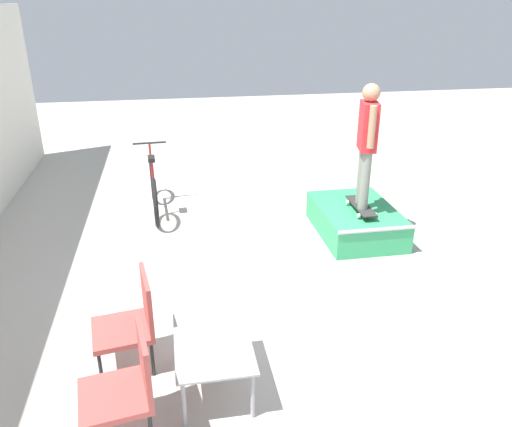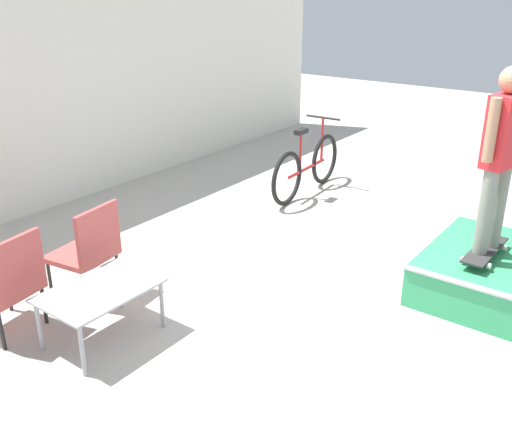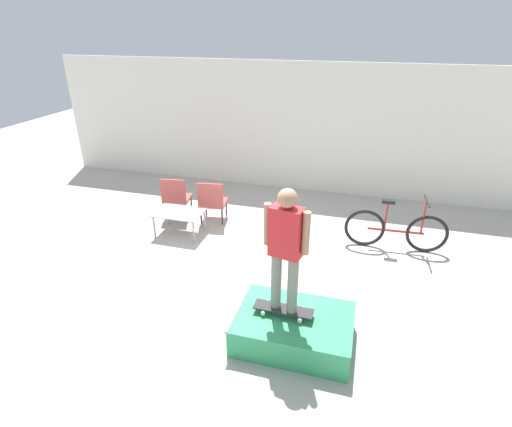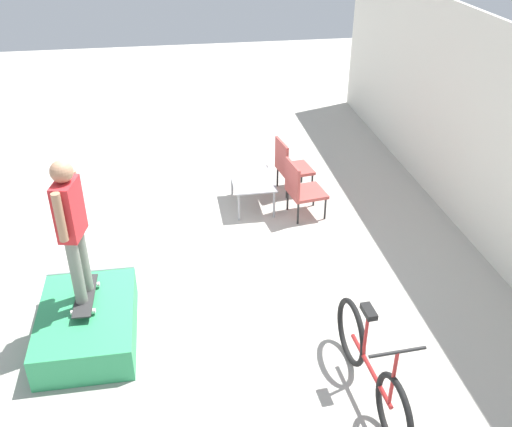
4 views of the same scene
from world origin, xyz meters
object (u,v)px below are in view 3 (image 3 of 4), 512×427
object	(u,v)px
skateboard_on_ramp	(283,309)
coffee_table	(179,214)
bicycle	(396,230)
patio_chair_left	(176,196)
skate_ramp_box	(294,328)
person_skater	(286,243)
patio_chair_right	(212,200)

from	to	relation	value
skateboard_on_ramp	coffee_table	distance (m)	3.42
bicycle	patio_chair_left	bearing A→B (deg)	175.03
skateboard_on_ramp	patio_chair_left	distance (m)	4.17
skate_ramp_box	coffee_table	xyz separation A→B (m)	(-2.69, 2.28, 0.21)
person_skater	bicycle	size ratio (longest dim) A/B	0.91
skate_ramp_box	person_skater	size ratio (longest dim) A/B	0.92
coffee_table	bicycle	xyz separation A→B (m)	(4.00, 0.54, -0.03)
skateboard_on_ramp	patio_chair_left	xyz separation A→B (m)	(-2.94, 2.95, -0.00)
patio_chair_left	patio_chair_right	size ratio (longest dim) A/B	1.00
skate_ramp_box	coffee_table	world-z (taller)	coffee_table
skateboard_on_ramp	person_skater	distance (m)	0.97
person_skater	patio_chair_right	world-z (taller)	person_skater
person_skater	patio_chair_right	xyz separation A→B (m)	(-2.13, 2.95, -0.97)
coffee_table	bicycle	size ratio (longest dim) A/B	0.51
skateboard_on_ramp	patio_chair_left	world-z (taller)	patio_chair_left
coffee_table	patio_chair_right	xyz separation A→B (m)	(0.42, 0.68, 0.06)
skate_ramp_box	patio_chair_right	xyz separation A→B (m)	(-2.27, 2.95, 0.28)
skateboard_on_ramp	patio_chair_right	size ratio (longest dim) A/B	0.85
skate_ramp_box	bicycle	distance (m)	3.11
person_skater	coffee_table	size ratio (longest dim) A/B	1.78
skateboard_on_ramp	bicycle	size ratio (longest dim) A/B	0.42
skate_ramp_box	person_skater	xyz separation A→B (m)	(-0.14, -0.00, 1.25)
skate_ramp_box	skateboard_on_ramp	distance (m)	0.32
skate_ramp_box	patio_chair_right	size ratio (longest dim) A/B	1.68
skate_ramp_box	skateboard_on_ramp	xyz separation A→B (m)	(-0.14, -0.00, 0.28)
skate_ramp_box	skateboard_on_ramp	world-z (taller)	skateboard_on_ramp
patio_chair_left	person_skater	bearing A→B (deg)	125.99
skateboard_on_ramp	patio_chair_left	bearing A→B (deg)	136.18
person_skater	skate_ramp_box	bearing A→B (deg)	11.90
person_skater	patio_chair_left	xyz separation A→B (m)	(-2.94, 2.95, -0.97)
coffee_table	bicycle	world-z (taller)	bicycle
person_skater	coffee_table	bearing A→B (deg)	150.05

